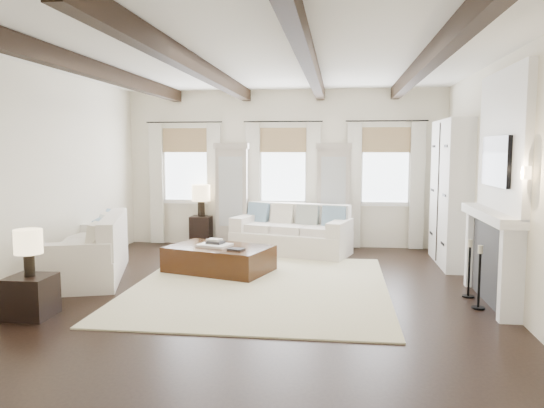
# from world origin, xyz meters

# --- Properties ---
(ground) EXTENTS (7.50, 7.50, 0.00)m
(ground) POSITION_xyz_m (0.00, 0.00, 0.00)
(ground) COLOR black
(ground) RESTS_ON ground
(room_shell) EXTENTS (6.54, 7.54, 3.22)m
(room_shell) POSITION_xyz_m (0.75, 0.90, 1.89)
(room_shell) COLOR white
(room_shell) RESTS_ON ground
(area_rug) EXTENTS (3.66, 4.16, 0.02)m
(area_rug) POSITION_xyz_m (0.01, 0.39, 0.01)
(area_rug) COLOR beige
(area_rug) RESTS_ON ground
(sofa_back) EXTENTS (2.38, 1.55, 0.94)m
(sofa_back) POSITION_xyz_m (0.26, 2.95, 0.38)
(sofa_back) COLOR white
(sofa_back) RESTS_ON ground
(sofa_left) EXTENTS (1.66, 2.47, 0.97)m
(sofa_left) POSITION_xyz_m (-2.68, 0.66, 0.39)
(sofa_left) COLOR white
(sofa_left) RESTS_ON ground
(ottoman) EXTENTS (1.85, 1.46, 0.42)m
(ottoman) POSITION_xyz_m (-0.79, 1.24, 0.21)
(ottoman) COLOR black
(ottoman) RESTS_ON ground
(tray) EXTENTS (0.59, 0.51, 0.04)m
(tray) POSITION_xyz_m (-0.86, 1.22, 0.44)
(tray) COLOR white
(tray) RESTS_ON ottoman
(book_lower) EXTENTS (0.31, 0.27, 0.04)m
(book_lower) POSITION_xyz_m (-0.86, 1.27, 0.48)
(book_lower) COLOR #262628
(book_lower) RESTS_ON tray
(book_upper) EXTENTS (0.26, 0.23, 0.03)m
(book_upper) POSITION_xyz_m (-0.88, 1.30, 0.52)
(book_upper) COLOR beige
(book_upper) RESTS_ON book_lower
(book_loose) EXTENTS (0.28, 0.24, 0.03)m
(book_loose) POSITION_xyz_m (-0.45, 0.95, 0.44)
(book_loose) COLOR #262628
(book_loose) RESTS_ON ottoman
(side_table_front) EXTENTS (0.50, 0.50, 0.50)m
(side_table_front) POSITION_xyz_m (-2.50, -1.32, 0.25)
(side_table_front) COLOR black
(side_table_front) RESTS_ON ground
(lamp_front) EXTENTS (0.33, 0.33, 0.56)m
(lamp_front) POSITION_xyz_m (-2.50, -1.32, 0.88)
(lamp_front) COLOR black
(lamp_front) RESTS_ON side_table_front
(side_table_back) EXTENTS (0.42, 0.42, 0.63)m
(side_table_back) POSITION_xyz_m (-1.67, 3.45, 0.31)
(side_table_back) COLOR black
(side_table_back) RESTS_ON ground
(lamp_back) EXTENTS (0.38, 0.38, 0.65)m
(lamp_back) POSITION_xyz_m (-1.67, 3.45, 1.07)
(lamp_back) COLOR black
(lamp_back) RESTS_ON side_table_back
(candlestick_near) EXTENTS (0.16, 0.16, 0.81)m
(candlestick_near) POSITION_xyz_m (2.90, -0.30, 0.34)
(candlestick_near) COLOR black
(candlestick_near) RESTS_ON ground
(candlestick_far) EXTENTS (0.16, 0.16, 0.79)m
(candlestick_far) POSITION_xyz_m (2.90, 0.22, 0.33)
(candlestick_far) COLOR black
(candlestick_far) RESTS_ON ground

